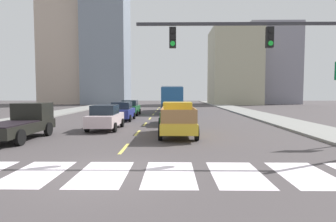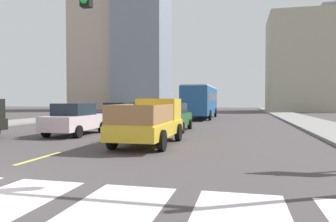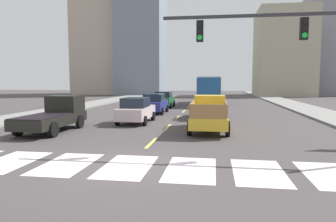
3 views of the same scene
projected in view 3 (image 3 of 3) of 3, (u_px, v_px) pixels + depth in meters
ground_plane at (127, 166)px, 10.35m from camera, size 160.00×160.00×0.00m
sidewalk_right at (322, 114)px, 26.28m from camera, size 3.54×110.00×0.15m
sidewalk_left at (60, 110)px, 29.83m from camera, size 3.54×110.00×0.15m
crosswalk_stripe_2 at (11, 161)px, 10.99m from camera, size 1.60×2.96×0.01m
crosswalk_stripe_3 at (67, 164)px, 10.67m from camera, size 1.60×2.96×0.01m
crosswalk_stripe_4 at (127, 166)px, 10.35m from camera, size 1.60×2.96×0.01m
crosswalk_stripe_5 at (191, 169)px, 10.03m from camera, size 1.60×2.96×0.01m
crosswalk_stripe_6 at (259, 172)px, 9.71m from camera, size 1.60×2.96×0.01m
crosswalk_stripe_7 at (331, 175)px, 9.39m from camera, size 1.60×2.96×0.01m
lane_dash_0 at (151, 143)px, 14.28m from camera, size 0.16×2.40×0.01m
lane_dash_1 at (168, 127)px, 19.20m from camera, size 0.16×2.40×0.01m
lane_dash_2 at (177, 117)px, 24.12m from camera, size 0.16×2.40×0.01m
lane_dash_3 at (184, 111)px, 29.04m from camera, size 0.16×2.40×0.01m
lane_dash_4 at (188, 107)px, 33.96m from camera, size 0.16×2.40×0.01m
lane_dash_5 at (192, 104)px, 38.88m from camera, size 0.16×2.40×0.01m
lane_dash_6 at (194, 101)px, 43.80m from camera, size 0.16×2.40×0.01m
lane_dash_7 at (196, 99)px, 48.72m from camera, size 0.16×2.40×0.01m
pickup_stakebed at (209, 114)px, 17.98m from camera, size 2.18×5.20×1.96m
pickup_dark at (56, 115)px, 17.77m from camera, size 2.18×5.20×1.96m
city_bus at (210, 88)px, 37.30m from camera, size 2.72×10.80×3.32m
sedan_near_right at (136, 110)px, 21.06m from camera, size 2.02×4.40×1.72m
sedan_far at (206, 107)px, 23.77m from camera, size 2.02×4.40×1.72m
sedan_near_left at (164, 99)px, 33.35m from camera, size 2.02×4.40×1.72m
sedan_mid at (154, 104)px, 27.27m from camera, size 2.02×4.40×1.72m
tower_tall_centre at (102, 19)px, 66.35m from camera, size 11.61×8.28×31.96m
block_mid_left at (283, 53)px, 59.47m from camera, size 10.12×11.15×16.27m
block_mid_right at (141, 12)px, 63.17m from camera, size 9.18×9.93×33.90m
block_low_left at (327, 50)px, 61.68m from camera, size 11.35×9.31×18.07m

